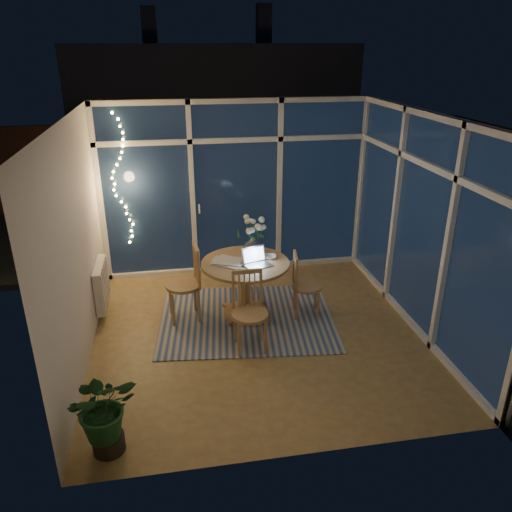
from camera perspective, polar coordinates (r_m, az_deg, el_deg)
name	(u,v)px	position (r m, az deg, el deg)	size (l,w,h in m)	color
floor	(260,334)	(6.23, 0.44, -8.86)	(4.00, 4.00, 0.00)	brown
ceiling	(261,117)	(5.33, 0.52, 15.59)	(4.00, 4.00, 0.00)	silver
wall_back	(236,189)	(7.53, -2.32, 7.72)	(4.00, 0.04, 2.60)	silver
wall_front	(307,326)	(3.89, 5.89, -7.95)	(4.00, 0.04, 2.60)	silver
wall_left	(76,247)	(5.66, -19.86, 1.01)	(0.04, 4.00, 2.60)	silver
wall_right	(424,225)	(6.31, 18.68, 3.39)	(0.04, 4.00, 2.60)	silver
window_wall_back	(236,189)	(7.49, -2.27, 7.64)	(4.00, 0.10, 2.60)	white
window_wall_right	(421,225)	(6.29, 18.36, 3.38)	(0.10, 4.00, 2.60)	white
radiator	(101,285)	(6.82, -17.26, -3.16)	(0.10, 0.70, 0.58)	silver
fairy_lights	(120,181)	(7.32, -15.24, 8.31)	(0.24, 0.10, 1.85)	#F6C562
garden_patio	(241,212)	(10.83, -1.76, 5.06)	(12.00, 6.00, 0.10)	black
garden_fence	(214,164)	(11.00, -4.83, 10.46)	(11.00, 0.08, 1.80)	#371C14
neighbour_roof	(213,89)	(13.80, -4.99, 18.49)	(7.00, 3.00, 2.20)	#30323A
garden_shrubs	(182,216)	(9.06, -8.49, 4.54)	(0.90, 0.90, 0.90)	black
rug	(247,318)	(6.54, -1.05, -7.12)	(2.22, 1.78, 0.01)	#B3A692
dining_table	(245,289)	(6.44, -1.21, -3.81)	(1.12, 1.12, 0.76)	olive
chair_left	(183,283)	(6.37, -8.31, -3.10)	(0.47, 0.47, 1.02)	olive
chair_right	(307,285)	(6.45, 5.83, -3.29)	(0.41, 0.41, 0.88)	olive
chair_front	(250,313)	(5.70, -0.71, -6.50)	(0.44, 0.44, 0.96)	olive
laptop	(258,257)	(6.13, 0.24, -0.12)	(0.32, 0.27, 0.23)	#B8B8BC
flower_vase	(253,245)	(6.55, -0.37, 1.31)	(0.20, 0.20, 0.21)	silver
bowl	(270,257)	(6.39, 1.58, -0.12)	(0.15, 0.15, 0.04)	silver
newspapers	(228,262)	(6.27, -3.22, -0.67)	(0.36, 0.27, 0.02)	silver
phone	(246,266)	(6.15, -1.12, -1.19)	(0.11, 0.05, 0.01)	black
potted_plant	(105,416)	(4.64, -16.90, -17.05)	(0.54, 0.47, 0.76)	#1A4920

